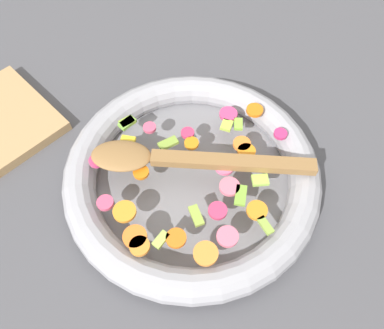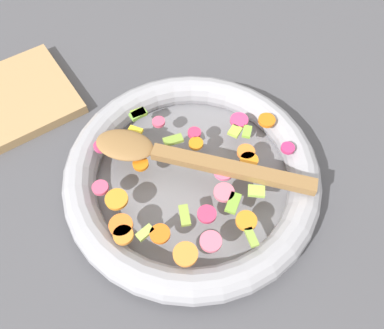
{
  "view_description": "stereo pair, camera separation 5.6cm",
  "coord_description": "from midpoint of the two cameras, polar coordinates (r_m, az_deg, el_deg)",
  "views": [
    {
      "loc": [
        -0.21,
        -0.21,
        0.53
      ],
      "look_at": [
        0.0,
        0.0,
        0.05
      ],
      "focal_mm": 35.0,
      "sensor_mm": 36.0,
      "label": 1
    },
    {
      "loc": [
        -0.17,
        -0.25,
        0.53
      ],
      "look_at": [
        0.0,
        0.0,
        0.05
      ],
      "focal_mm": 35.0,
      "sensor_mm": 36.0,
      "label": 2
    }
  ],
  "objects": [
    {
      "name": "chopped_vegetables",
      "position": [
        0.54,
        2.62,
        -2.38
      ],
      "size": [
        0.32,
        0.29,
        0.01
      ],
      "color": "orange",
      "rests_on": "skillet"
    },
    {
      "name": "skillet",
      "position": [
        0.58,
        2.74,
        -1.67
      ],
      "size": [
        0.4,
        0.4,
        0.05
      ],
      "color": "slate",
      "rests_on": "ground_plane"
    },
    {
      "name": "ground_plane",
      "position": [
        0.6,
        2.65,
        -2.73
      ],
      "size": [
        4.0,
        4.0,
        0.0
      ],
      "primitive_type": "plane",
      "color": "#4C4C51"
    },
    {
      "name": "wooden_spoon",
      "position": [
        0.55,
        0.86,
        0.94
      ],
      "size": [
        0.25,
        0.28,
        0.01
      ],
      "color": "olive",
      "rests_on": "chopped_vegetables"
    }
  ]
}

